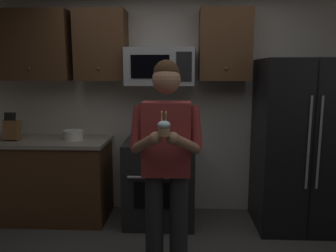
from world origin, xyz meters
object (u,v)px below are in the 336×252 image
object	(u,v)px
bowl_large_white	(73,135)
cupcake	(164,128)
oven_range	(160,181)
knife_block	(12,130)
refrigerator	(300,145)
microwave	(160,67)
person	(166,158)

from	to	relation	value
bowl_large_white	cupcake	size ratio (longest dim) A/B	1.32
oven_range	bowl_large_white	distance (m)	1.09
oven_range	knife_block	world-z (taller)	knife_block
oven_range	refrigerator	distance (m)	1.56
microwave	oven_range	bearing A→B (deg)	-90.02
bowl_large_white	cupcake	xyz separation A→B (m)	(1.09, -1.36, 0.32)
microwave	person	xyz separation A→B (m)	(0.13, -1.12, -0.72)
microwave	person	bearing A→B (deg)	-83.64
knife_block	person	distance (m)	2.01
microwave	cupcake	xyz separation A→B (m)	(0.13, -1.45, -0.43)
oven_range	person	xyz separation A→B (m)	(0.13, -1.00, 0.53)
bowl_large_white	person	world-z (taller)	person
microwave	person	distance (m)	1.34
microwave	refrigerator	world-z (taller)	microwave
microwave	person	size ratio (longest dim) A/B	0.42
microwave	refrigerator	bearing A→B (deg)	-6.03
person	cupcake	distance (m)	0.44
oven_range	bowl_large_white	world-z (taller)	bowl_large_white
refrigerator	bowl_large_white	distance (m)	2.47
microwave	refrigerator	size ratio (longest dim) A/B	0.41
bowl_large_white	knife_block	bearing A→B (deg)	-175.02
microwave	knife_block	bearing A→B (deg)	-174.78
person	cupcake	world-z (taller)	person
knife_block	oven_range	bearing A→B (deg)	1.04
refrigerator	person	world-z (taller)	refrigerator
refrigerator	bowl_large_white	xyz separation A→B (m)	(-2.47, 0.07, 0.08)
oven_range	cupcake	size ratio (longest dim) A/B	5.36
cupcake	microwave	bearing A→B (deg)	94.92
refrigerator	cupcake	xyz separation A→B (m)	(-1.37, -1.29, 0.39)
oven_range	refrigerator	bearing A→B (deg)	-1.50
refrigerator	knife_block	world-z (taller)	refrigerator
microwave	cupcake	world-z (taller)	microwave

